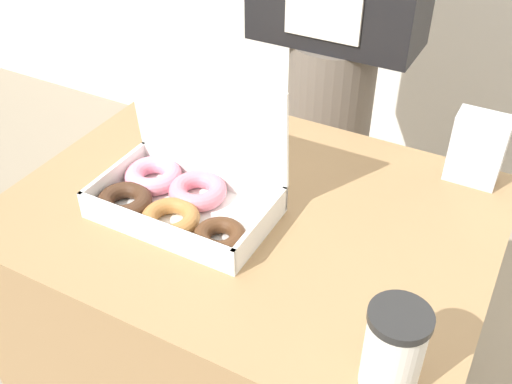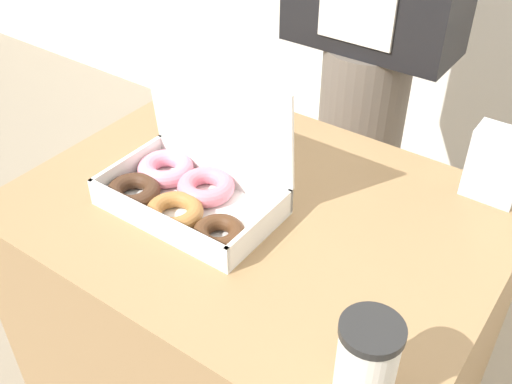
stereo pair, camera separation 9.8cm
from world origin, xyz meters
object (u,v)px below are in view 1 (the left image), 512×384
Objects in this scene: coffee_cup at (394,349)px; person_customer at (337,27)px; napkin_holder at (477,149)px; donut_box at (179,192)px.

coffee_cup is 1.00m from person_customer.
person_customer is (-0.44, 0.36, 0.03)m from napkin_holder.
donut_box is 0.58m from napkin_holder.
coffee_cup is 0.97× the size of napkin_holder.
person_customer is at bearing 88.82° from donut_box.
donut_box is at bearing 158.46° from coffee_cup.
donut_box reaches higher than napkin_holder.
napkin_holder is 0.57m from person_customer.
coffee_cup is 0.08× the size of person_customer.
person_customer is at bearing 140.74° from napkin_holder.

